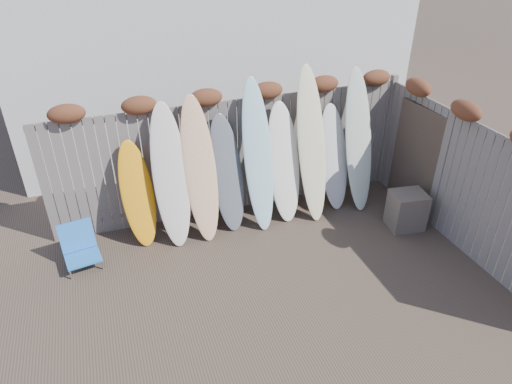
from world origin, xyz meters
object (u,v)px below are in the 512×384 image
object	(u,v)px
beach_chair	(80,247)
surfboard_0	(138,194)
wooden_crate	(407,210)
lattice_panel	(419,161)

from	to	relation	value
beach_chair	surfboard_0	size ratio (longest dim) A/B	0.38
beach_chair	wooden_crate	bearing A→B (deg)	-8.97
beach_chair	wooden_crate	size ratio (longest dim) A/B	1.02
beach_chair	surfboard_0	bearing A→B (deg)	19.29
beach_chair	surfboard_0	distance (m)	1.13
beach_chair	lattice_panel	size ratio (longest dim) A/B	0.35
beach_chair	surfboard_0	world-z (taller)	surfboard_0
wooden_crate	beach_chair	bearing A→B (deg)	171.03
beach_chair	wooden_crate	xyz separation A→B (m)	(5.10, -0.81, 0.02)
surfboard_0	wooden_crate	bearing A→B (deg)	-20.81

